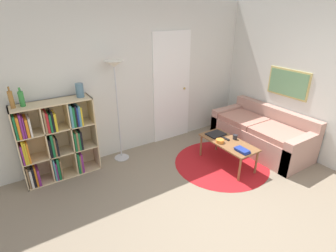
% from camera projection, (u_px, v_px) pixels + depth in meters
% --- Properties ---
extents(ground_plane, '(14.00, 14.00, 0.00)m').
position_uv_depth(ground_plane, '(230.00, 224.00, 3.25)').
color(ground_plane, gray).
extents(wall_back, '(7.63, 0.11, 2.60)m').
position_uv_depth(wall_back, '(138.00, 81.00, 4.62)').
color(wall_back, silver).
rests_on(wall_back, ground_plane).
extents(wall_right, '(0.08, 5.43, 2.60)m').
position_uv_depth(wall_right, '(281.00, 77.00, 4.81)').
color(wall_right, silver).
rests_on(wall_right, ground_plane).
extents(rug, '(1.60, 1.60, 0.01)m').
position_uv_depth(rug, '(221.00, 163.00, 4.53)').
color(rug, '#B2191E').
rests_on(rug, ground_plane).
extents(bookshelf, '(1.11, 0.34, 1.23)m').
position_uv_depth(bookshelf, '(55.00, 141.00, 3.96)').
color(bookshelf, beige).
rests_on(bookshelf, ground_plane).
extents(floor_lamp, '(0.30, 0.30, 1.72)m').
position_uv_depth(floor_lamp, '(115.00, 78.00, 4.11)').
color(floor_lamp, '#B7B7BC').
rests_on(floor_lamp, ground_plane).
extents(couch, '(0.86, 1.81, 0.76)m').
position_uv_depth(couch, '(262.00, 134.00, 4.94)').
color(couch, tan).
rests_on(couch, ground_plane).
extents(coffee_table, '(0.46, 1.00, 0.43)m').
position_uv_depth(coffee_table, '(228.00, 144.00, 4.37)').
color(coffee_table, brown).
rests_on(coffee_table, ground_plane).
extents(laptop, '(0.32, 0.25, 0.02)m').
position_uv_depth(laptop, '(216.00, 134.00, 4.59)').
color(laptop, black).
rests_on(laptop, coffee_table).
extents(bowl, '(0.14, 0.14, 0.05)m').
position_uv_depth(bowl, '(220.00, 141.00, 4.31)').
color(bowl, orange).
rests_on(bowl, coffee_table).
extents(book_stack_on_table, '(0.14, 0.23, 0.05)m').
position_uv_depth(book_stack_on_table, '(242.00, 150.00, 4.03)').
color(book_stack_on_table, navy).
rests_on(book_stack_on_table, coffee_table).
extents(cup, '(0.07, 0.07, 0.08)m').
position_uv_depth(cup, '(235.00, 137.00, 4.42)').
color(cup, '#28282D').
rests_on(cup, coffee_table).
extents(remote, '(0.06, 0.16, 0.02)m').
position_uv_depth(remote, '(225.00, 139.00, 4.43)').
color(remote, black).
rests_on(remote, coffee_table).
extents(bottle_left, '(0.06, 0.06, 0.29)m').
position_uv_depth(bottle_left, '(11.00, 99.00, 3.45)').
color(bottle_left, olive).
rests_on(bottle_left, bookshelf).
extents(bottle_middle, '(0.07, 0.07, 0.26)m').
position_uv_depth(bottle_middle, '(21.00, 99.00, 3.53)').
color(bottle_middle, '#2D8438').
rests_on(bottle_middle, bookshelf).
extents(vase_on_shelf, '(0.12, 0.12, 0.21)m').
position_uv_depth(vase_on_shelf, '(80.00, 90.00, 3.91)').
color(vase_on_shelf, slate).
rests_on(vase_on_shelf, bookshelf).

